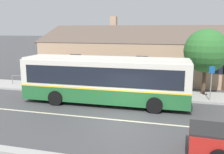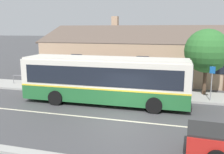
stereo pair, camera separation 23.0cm
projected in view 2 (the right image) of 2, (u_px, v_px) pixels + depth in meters
name	position (u px, v px, depth m)	size (l,w,h in m)	color
ground_plane	(121.00, 120.00, 13.93)	(300.00, 300.00, 0.00)	#424244
sidewalk_far	(139.00, 93.00, 19.59)	(60.00, 3.00, 0.15)	#9E9E99
lane_divider_stripe	(121.00, 120.00, 13.93)	(60.00, 0.16, 0.01)	beige
community_building	(180.00, 58.00, 26.35)	(27.61, 10.91, 6.44)	tan
transit_bus	(105.00, 79.00, 16.84)	(11.29, 2.88, 3.15)	#236633
bench_by_building	(50.00, 82.00, 21.15)	(1.82, 0.51, 0.94)	brown
bench_down_street	(102.00, 86.00, 19.92)	(1.73, 0.51, 0.94)	brown
street_tree_primary	(206.00, 52.00, 18.49)	(3.23, 3.23, 5.05)	#4C3828
bus_stop_sign	(212.00, 80.00, 16.98)	(0.36, 0.07, 2.40)	gray
bike_rack	(19.00, 78.00, 22.47)	(1.16, 0.06, 0.78)	slate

